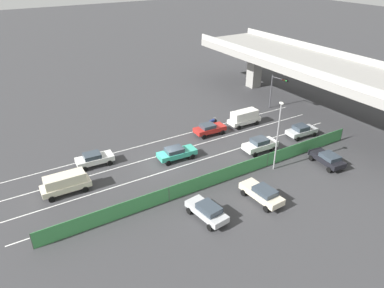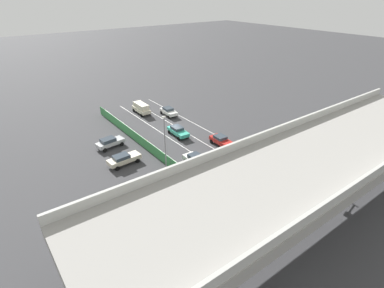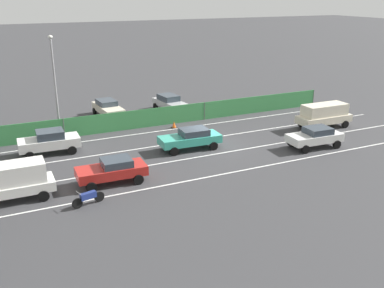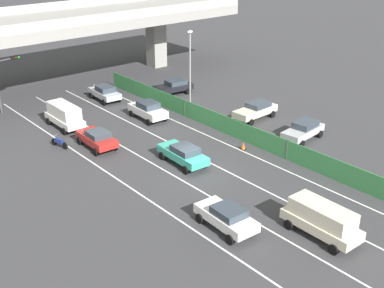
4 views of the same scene
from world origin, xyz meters
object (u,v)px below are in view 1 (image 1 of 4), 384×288
car_hatchback_white (260,144)px  car_sedan_silver (301,130)px  motorcycle (212,122)px  parked_sedan_cream (262,193)px  car_sedan_white (94,159)px  parked_wagon_silver (207,211)px  car_taxi_teal (176,153)px  traffic_cone (194,182)px  street_lamp (278,131)px  car_van_cream (65,183)px  traffic_light (277,86)px  car_van_white (244,117)px  parked_sedan_dark (327,158)px  car_sedan_red (209,129)px

car_hatchback_white → car_sedan_silver: size_ratio=1.02×
car_hatchback_white → motorcycle: 9.56m
car_hatchback_white → parked_sedan_cream: 10.26m
car_sedan_white → parked_wagon_silver: size_ratio=0.95×
car_taxi_teal → traffic_cone: (5.57, -1.02, -0.60)m
parked_wagon_silver → street_lamp: (-3.33, 11.25, 3.95)m
car_taxi_teal → car_van_cream: car_van_cream is taller
street_lamp → traffic_light: bearing=137.2°
car_van_white → street_lamp: street_lamp is taller
car_taxi_teal → parked_sedan_cream: (11.51, 3.24, 0.02)m
traffic_light → car_van_white: bearing=-74.6°
traffic_cone → car_taxi_teal: bearing=169.7°
street_lamp → parked_sedan_dark: bearing=66.8°
traffic_cone → parked_sedan_cream: bearing=35.6°
parked_wagon_silver → car_sedan_red: bearing=145.7°
car_hatchback_white → car_sedan_red: (-7.12, -2.73, -0.08)m
parked_sedan_cream → traffic_cone: size_ratio=7.98×
parked_sedan_dark → street_lamp: 7.52m
car_van_white → motorcycle: (-2.48, -3.80, -0.78)m
parked_sedan_dark → street_lamp: size_ratio=0.55×
car_van_cream → motorcycle: 22.84m
parked_sedan_cream → traffic_cone: (-5.94, -4.25, -0.62)m
car_taxi_teal → motorcycle: size_ratio=2.47×
car_hatchback_white → car_taxi_teal: (-3.60, -9.76, -0.07)m
car_sedan_red → motorcycle: bearing=139.1°
street_lamp → car_sedan_white: bearing=-123.6°
motorcycle → parked_wagon_silver: parked_wagon_silver is taller
parked_sedan_cream → parked_sedan_dark: size_ratio=1.07×
car_sedan_white → car_taxi_teal: bearing=67.0°
motorcycle → car_hatchback_white: bearing=3.9°
parked_sedan_cream → parked_sedan_dark: bearing=97.0°
car_taxi_teal → car_sedan_red: 7.87m
parked_sedan_cream → street_lamp: street_lamp is taller
traffic_light → car_taxi_teal: bearing=-74.9°
car_sedan_red → street_lamp: size_ratio=0.53×
car_sedan_silver → car_sedan_red: bearing=-124.1°
parked_wagon_silver → parked_sedan_cream: 6.14m
parked_sedan_dark → traffic_cone: size_ratio=7.46×
car_hatchback_white → parked_sedan_cream: size_ratio=0.91×
car_sedan_silver → traffic_light: size_ratio=0.80×
street_lamp → traffic_cone: (-2.09, -9.39, -4.58)m
motorcycle → street_lamp: 14.30m
car_sedan_white → traffic_cone: car_sedan_white is taller
car_sedan_red → motorcycle: 3.21m
car_taxi_teal → car_van_white: (-3.45, 12.92, 0.36)m
car_van_white → traffic_light: traffic_light is taller
car_sedan_white → parked_sedan_dark: car_sedan_white is taller
car_van_white → car_van_cream: bearing=-82.2°
car_sedan_silver → car_van_cream: size_ratio=0.88×
traffic_light → car_sedan_silver: bearing=-21.2°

